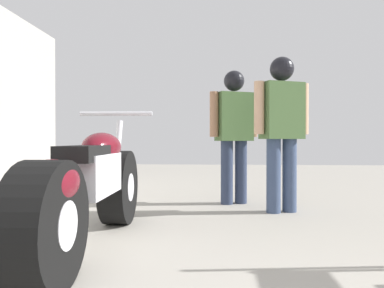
# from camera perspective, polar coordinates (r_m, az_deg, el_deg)

# --- Properties ---
(ground_plane) EXTENTS (16.38, 16.38, 0.00)m
(ground_plane) POSITION_cam_1_polar(r_m,az_deg,el_deg) (3.65, 1.65, -11.86)
(ground_plane) COLOR #9E998E
(motorcycle_maroon_cruiser) EXTENTS (0.67, 2.25, 1.05)m
(motorcycle_maroon_cruiser) POSITION_cam_1_polar(r_m,az_deg,el_deg) (2.79, -15.32, -6.66)
(motorcycle_maroon_cruiser) COLOR black
(motorcycle_maroon_cruiser) RESTS_ON ground_plane
(mechanic_in_blue) EXTENTS (0.63, 0.38, 1.64)m
(mechanic_in_blue) POSITION_cam_1_polar(r_m,az_deg,el_deg) (4.62, 6.46, 3.06)
(mechanic_in_blue) COLOR #2D3851
(mechanic_in_blue) RESTS_ON ground_plane
(mechanic_with_helmet) EXTENTS (0.65, 0.39, 1.69)m
(mechanic_with_helmet) POSITION_cam_1_polar(r_m,az_deg,el_deg) (4.16, 13.61, 3.70)
(mechanic_with_helmet) COLOR #384766
(mechanic_with_helmet) RESTS_ON ground_plane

